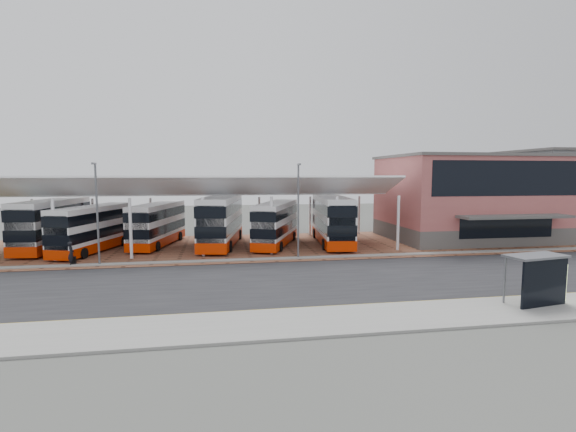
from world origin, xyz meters
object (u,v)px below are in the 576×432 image
bus_5 (332,220)px  bus_4 (276,224)px  bus_shelter (543,274)px  bus_0 (53,224)px  bus_2 (158,225)px  terminal (471,197)px  bus_3 (221,221)px  bus_1 (93,229)px  pedestrian (71,254)px

bus_5 → bus_4: bearing=-172.8°
bus_4 → bus_shelter: bearing=-41.0°
bus_0 → bus_2: size_ratio=1.11×
terminal → bus_3: bearing=-179.8°
bus_1 → bus_shelter: (28.76, -21.13, -0.34)m
terminal → bus_0: bearing=179.0°
pedestrian → bus_shelter: size_ratio=0.53×
bus_3 → pedestrian: size_ratio=6.52×
bus_1 → bus_5: size_ratio=0.87×
bus_2 → terminal: bearing=11.3°
bus_1 → bus_4: bus_4 is taller
bus_2 → pedestrian: size_ratio=5.57×
bus_2 → bus_5: bearing=7.1°
bus_4 → pedestrian: size_ratio=5.65×
bus_3 → bus_shelter: size_ratio=3.47×
bus_4 → pedestrian: 18.41m
bus_1 → bus_3: 11.86m
pedestrian → bus_shelter: bearing=-128.7°
bus_4 → bus_5: size_ratio=0.89×
terminal → bus_shelter: bearing=-114.7°
bus_4 → bus_shelter: 24.58m
bus_0 → bus_4: bus_0 is taller
terminal → bus_0: 43.39m
bus_4 → bus_shelter: bus_4 is taller
bus_0 → bus_shelter: (32.94, -23.34, -0.59)m
bus_shelter → bus_1: bearing=134.3°
bus_1 → pedestrian: bus_1 is taller
bus_0 → bus_5: bearing=2.1°
bus_0 → bus_4: 21.43m
bus_4 → pedestrian: bus_4 is taller
bus_shelter → bus_2: bearing=125.2°
bus_2 → bus_5: size_ratio=0.87×
bus_1 → bus_5: 23.01m
bus_3 → bus_shelter: bus_3 is taller
bus_5 → pedestrian: (-22.95, -6.73, -1.47)m
terminal → bus_5: terminal is taller
bus_0 → pedestrian: bearing=-57.5°
bus_4 → bus_1: bearing=-157.3°
bus_0 → bus_5: (27.18, -1.59, 0.07)m
bus_1 → bus_2: bus_1 is taller
pedestrian → bus_shelter: bus_shelter is taller
terminal → bus_5: (-16.14, -0.79, -2.19)m
bus_1 → terminal: bearing=18.8°
bus_2 → bus_3: (6.32, -1.15, 0.36)m
bus_0 → bus_shelter: bus_0 is taller
terminal → bus_1: (-39.14, -1.42, -2.50)m
terminal → bus_2: bearing=178.2°
pedestrian → bus_shelter: (28.70, -15.02, 0.81)m
bus_0 → bus_5: size_ratio=0.97×
bus_0 → bus_shelter: bearing=-29.8°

